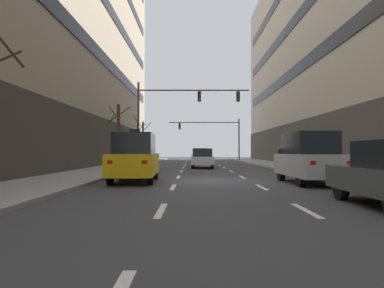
{
  "coord_description": "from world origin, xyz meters",
  "views": [
    {
      "loc": [
        -0.96,
        -15.96,
        1.38
      ],
      "look_at": [
        -0.97,
        18.05,
        2.05
      ],
      "focal_mm": 32.07,
      "sensor_mm": 36.0,
      "label": 1
    }
  ],
  "objects": [
    {
      "name": "lane_stripe_l2_s2",
      "position": [
        1.67,
        -8.0,
        0.0
      ],
      "size": [
        0.16,
        2.0,
        0.01
      ],
      "primitive_type": "cube",
      "color": "silver",
      "rests_on": "ground"
    },
    {
      "name": "lane_stripe_l2_s6",
      "position": [
        1.67,
        12.0,
        0.0
      ],
      "size": [
        0.16,
        2.0,
        0.01
      ],
      "primitive_type": "cube",
      "color": "silver",
      "rests_on": "ground"
    },
    {
      "name": "lane_stripe_l1_s3",
      "position": [
        -1.67,
        -3.0,
        0.0
      ],
      "size": [
        0.16,
        2.0,
        0.01
      ],
      "primitive_type": "cube",
      "color": "silver",
      "rests_on": "ground"
    },
    {
      "name": "sidewalk_right",
      "position": [
        6.88,
        0.0,
        0.07
      ],
      "size": [
        3.73,
        80.0,
        0.14
      ],
      "primitive_type": "cube",
      "color": "gray",
      "rests_on": "ground"
    },
    {
      "name": "sidewalk_left",
      "position": [
        -6.88,
        0.0,
        0.07
      ],
      "size": [
        3.73,
        80.0,
        0.14
      ],
      "primitive_type": "cube",
      "color": "gray",
      "rests_on": "ground"
    },
    {
      "name": "lane_stripe_l1_s4",
      "position": [
        -1.67,
        2.0,
        0.0
      ],
      "size": [
        0.16,
        2.0,
        0.01
      ],
      "primitive_type": "cube",
      "color": "silver",
      "rests_on": "ground"
    },
    {
      "name": "lane_stripe_l2_s10",
      "position": [
        1.67,
        32.0,
        0.0
      ],
      "size": [
        0.16,
        2.0,
        0.01
      ],
      "primitive_type": "cube",
      "color": "silver",
      "rests_on": "ground"
    },
    {
      "name": "traffic_signal_1",
      "position": [
        2.28,
        30.48,
        4.07
      ],
      "size": [
        9.58,
        0.35,
        5.59
      ],
      "color": "#4C4C51",
      "rests_on": "sidewalk_right"
    },
    {
      "name": "car_driving_0",
      "position": [
        -0.04,
        26.12,
        0.83
      ],
      "size": [
        2.08,
        4.58,
        1.69
      ],
      "color": "black",
      "rests_on": "ground"
    },
    {
      "name": "lane_stripe_l2_s5",
      "position": [
        1.67,
        7.0,
        0.0
      ],
      "size": [
        0.16,
        2.0,
        0.01
      ],
      "primitive_type": "cube",
      "color": "silver",
      "rests_on": "ground"
    },
    {
      "name": "car_driving_1",
      "position": [
        -0.11,
        11.54,
        0.77
      ],
      "size": [
        1.88,
        4.21,
        1.56
      ],
      "color": "black",
      "rests_on": "ground"
    },
    {
      "name": "lane_stripe_l1_s8",
      "position": [
        -1.67,
        22.0,
        0.0
      ],
      "size": [
        0.16,
        2.0,
        0.01
      ],
      "primitive_type": "cube",
      "color": "silver",
      "rests_on": "ground"
    },
    {
      "name": "traffic_signal_0",
      "position": [
        -2.29,
        12.43,
        5.01
      ],
      "size": [
        9.31,
        0.35,
        6.95
      ],
      "color": "#4C4C51",
      "rests_on": "sidewalk_left"
    },
    {
      "name": "lane_stripe_l2_s4",
      "position": [
        1.67,
        2.0,
        0.0
      ],
      "size": [
        0.16,
        2.0,
        0.01
      ],
      "primitive_type": "cube",
      "color": "silver",
      "rests_on": "ground"
    },
    {
      "name": "taxi_driving_2",
      "position": [
        -3.49,
        -0.77,
        1.07
      ],
      "size": [
        2.01,
        4.5,
        2.33
      ],
      "color": "black",
      "rests_on": "ground"
    },
    {
      "name": "street_tree_2",
      "position": [
        -6.57,
        22.71,
        2.71
      ],
      "size": [
        1.95,
        1.96,
        5.14
      ],
      "color": "#4C3823",
      "rests_on": "sidewalk_left"
    },
    {
      "name": "lane_stripe_l2_s7",
      "position": [
        1.67,
        17.0,
        0.0
      ],
      "size": [
        0.16,
        2.0,
        0.01
      ],
      "primitive_type": "cube",
      "color": "silver",
      "rests_on": "ground"
    },
    {
      "name": "lane_stripe_l1_s9",
      "position": [
        -1.67,
        27.0,
        0.0
      ],
      "size": [
        0.16,
        2.0,
        0.01
      ],
      "primitive_type": "cube",
      "color": "silver",
      "rests_on": "ground"
    },
    {
      "name": "lane_stripe_l1_s7",
      "position": [
        -1.67,
        17.0,
        0.0
      ],
      "size": [
        0.16,
        2.0,
        0.01
      ],
      "primitive_type": "cube",
      "color": "silver",
      "rests_on": "ground"
    },
    {
      "name": "lane_stripe_l2_s8",
      "position": [
        1.67,
        22.0,
        0.0
      ],
      "size": [
        0.16,
        2.0,
        0.01
      ],
      "primitive_type": "cube",
      "color": "silver",
      "rests_on": "ground"
    },
    {
      "name": "street_tree_0",
      "position": [
        -6.54,
        9.88,
        2.63
      ],
      "size": [
        1.73,
        1.85,
        4.73
      ],
      "color": "#4C3823",
      "rests_on": "sidewalk_left"
    },
    {
      "name": "pedestrian_0",
      "position": [
        7.74,
        17.94,
        1.05
      ],
      "size": [
        0.35,
        0.46,
        1.59
      ],
      "color": "brown",
      "rests_on": "sidewalk_right"
    },
    {
      "name": "lane_stripe_l1_s10",
      "position": [
        -1.67,
        32.0,
        0.0
      ],
      "size": [
        0.16,
        2.0,
        0.01
      ],
      "primitive_type": "cube",
      "color": "silver",
      "rests_on": "ground"
    },
    {
      "name": "lane_stripe_l1_s2",
      "position": [
        -1.67,
        -8.0,
        0.0
      ],
      "size": [
        0.16,
        2.0,
        0.01
      ],
      "primitive_type": "cube",
      "color": "silver",
      "rests_on": "ground"
    },
    {
      "name": "ground_plane",
      "position": [
        0.0,
        0.0,
        0.0
      ],
      "size": [
        120.0,
        120.0,
        0.0
      ],
      "primitive_type": "plane",
      "color": "#38383D"
    },
    {
      "name": "lane_stripe_l1_s5",
      "position": [
        -1.67,
        7.0,
        0.0
      ],
      "size": [
        0.16,
        2.0,
        0.01
      ],
      "primitive_type": "cube",
      "color": "silver",
      "rests_on": "ground"
    },
    {
      "name": "car_parked_1",
      "position": [
        3.97,
        -1.54,
        1.07
      ],
      "size": [
        1.92,
        4.47,
        2.15
      ],
      "color": "black",
      "rests_on": "ground"
    },
    {
      "name": "lane_stripe_l1_s6",
      "position": [
        -1.67,
        12.0,
        0.0
      ],
      "size": [
        0.16,
        2.0,
        0.01
      ],
      "primitive_type": "cube",
      "color": "silver",
      "rests_on": "ground"
    },
    {
      "name": "lane_stripe_l2_s9",
      "position": [
        1.67,
        27.0,
        0.0
      ],
      "size": [
        0.16,
        2.0,
        0.01
      ],
      "primitive_type": "cube",
      "color": "silver",
      "rests_on": "ground"
    },
    {
      "name": "lane_stripe_l2_s3",
      "position": [
        1.67,
        -3.0,
        0.0
      ],
      "size": [
        0.16,
        2.0,
        0.01
      ],
      "primitive_type": "cube",
      "color": "silver",
      "rests_on": "ground"
    }
  ]
}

